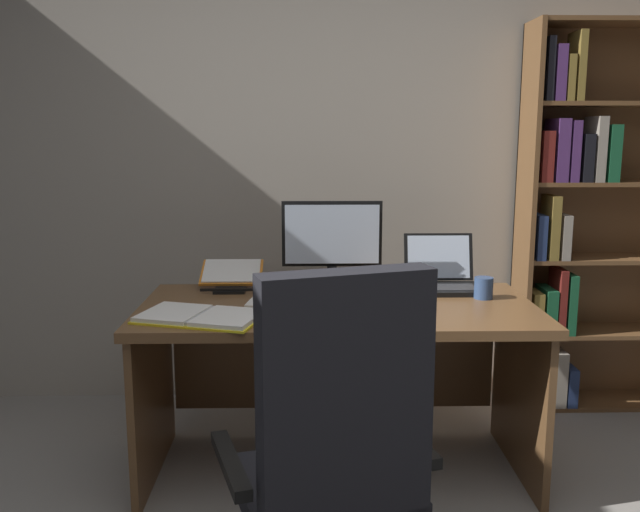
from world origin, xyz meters
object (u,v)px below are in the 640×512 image
at_px(keyboard, 336,312).
at_px(pen, 272,299).
at_px(office_chair, 332,478).
at_px(laptop, 442,278).
at_px(monitor, 332,246).
at_px(bookshelf, 588,225).
at_px(open_binder, 200,316).
at_px(computer_mouse, 412,310).
at_px(reading_stand_with_book, 231,275).
at_px(coffee_mug, 484,288).
at_px(desk, 337,345).
at_px(notepad, 267,301).

xyz_separation_m(keyboard, pen, (-0.26, 0.21, 0.00)).
distance_m(office_chair, keyboard, 0.82).
bearing_deg(laptop, monitor, -179.42).
bearing_deg(bookshelf, open_binder, -153.24).
height_order(computer_mouse, pen, computer_mouse).
distance_m(reading_stand_with_book, coffee_mug, 1.13).
bearing_deg(reading_stand_with_book, pen, -53.77).
relative_size(office_chair, laptop, 3.42).
bearing_deg(desk, coffee_mug, 1.05).
xyz_separation_m(laptop, notepad, (-0.79, -0.23, -0.05)).
xyz_separation_m(open_binder, coffee_mug, (1.17, 0.31, 0.03)).
bearing_deg(coffee_mug, pen, -177.20).
bearing_deg(notepad, bookshelf, 22.73).
xyz_separation_m(monitor, reading_stand_with_book, (-0.46, 0.05, -0.14)).
xyz_separation_m(bookshelf, office_chair, (-1.39, -1.65, -0.51)).
relative_size(bookshelf, computer_mouse, 19.20).
height_order(reading_stand_with_book, open_binder, reading_stand_with_book).
distance_m(bookshelf, keyboard, 1.63).
distance_m(keyboard, notepad, 0.35).
bearing_deg(desk, monitor, 94.58).
bearing_deg(bookshelf, computer_mouse, -139.55).
height_order(computer_mouse, notepad, computer_mouse).
bearing_deg(pen, coffee_mug, 2.80).
bearing_deg(laptop, keyboard, -138.93).
xyz_separation_m(keyboard, reading_stand_with_book, (-0.46, 0.48, 0.05)).
relative_size(bookshelf, keyboard, 4.75).
relative_size(reading_stand_with_book, pen, 2.01).
distance_m(desk, office_chair, 1.01).
height_order(reading_stand_with_book, pen, reading_stand_with_book).
bearing_deg(monitor, bookshelf, 18.82).
xyz_separation_m(laptop, coffee_mug, (0.14, -0.18, -0.01)).
height_order(bookshelf, keyboard, bookshelf).
relative_size(laptop, computer_mouse, 3.09).
height_order(monitor, reading_stand_with_book, monitor).
relative_size(bookshelf, reading_stand_with_book, 7.08).
height_order(desk, notepad, notepad).
bearing_deg(keyboard, bookshelf, 33.54).
distance_m(desk, pen, 0.35).
height_order(keyboard, pen, keyboard).
relative_size(desk, office_chair, 1.49).
distance_m(desk, keyboard, 0.32).
xyz_separation_m(monitor, pen, (-0.26, -0.22, -0.19)).
bearing_deg(coffee_mug, notepad, -177.26).
xyz_separation_m(bookshelf, monitor, (-1.35, -0.46, -0.03)).
xyz_separation_m(desk, coffee_mug, (0.63, 0.01, 0.25)).
xyz_separation_m(desk, laptop, (0.49, 0.20, 0.25)).
xyz_separation_m(computer_mouse, coffee_mug, (0.35, 0.26, 0.03)).
height_order(desk, laptop, laptop).
bearing_deg(pen, desk, 6.77).
bearing_deg(office_chair, keyboard, 69.73).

